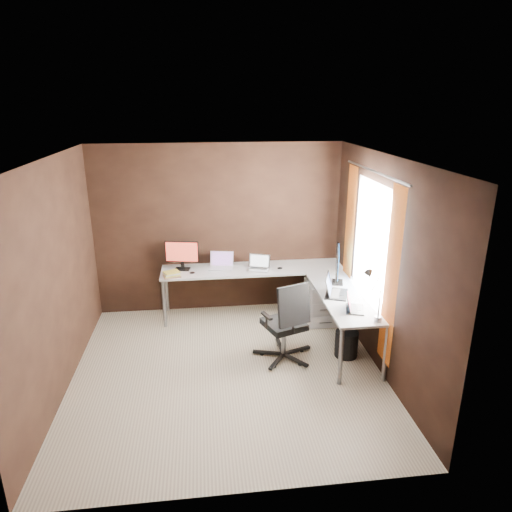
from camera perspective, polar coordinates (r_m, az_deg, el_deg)
The scene contains 15 objects.
room at distance 5.12m, azimuth -0.05°, elevation -1.40°, with size 3.60×3.60×2.50m.
desk at distance 6.30m, azimuth 3.43°, elevation -3.28°, with size 2.65×2.25×0.73m.
drawer_pedestal at distance 6.67m, azimuth 8.19°, elevation -5.68°, with size 0.42×0.50×0.60m, color silver.
monitor_left at distance 6.62m, azimuth -9.24°, elevation 0.30°, with size 0.48×0.17×0.42m.
monitor_right at distance 6.13m, azimuth 10.12°, elevation -0.94°, with size 0.21×0.57×0.48m.
laptop_white at distance 6.68m, azimuth -4.35°, elevation -1.06°, with size 0.38×0.30×0.23m.
laptop_silver at distance 6.60m, azimuth 0.34°, elevation -1.28°, with size 0.36×0.31×0.21m.
laptop_black_big at distance 5.84m, azimuth 9.69°, elevation -4.26°, with size 0.39×0.45×0.25m.
laptop_black_small at distance 5.47m, azimuth 11.98°, elevation -6.17°, with size 0.28×0.34×0.20m.
book_stack at distance 6.43m, azimuth -10.49°, elevation -2.26°, with size 0.27×0.24×0.07m.
mouse_left at distance 6.50m, azimuth -7.98°, elevation -2.08°, with size 0.08×0.05×0.03m, color black.
mouse_corner at distance 6.62m, azimuth 3.00°, elevation -1.53°, with size 0.08×0.05×0.03m, color black.
desk_lamp at distance 5.16m, azimuth 14.37°, elevation -4.00°, with size 0.19×0.22×0.59m.
office_chair at distance 5.69m, azimuth 3.69°, elevation -10.00°, with size 0.58×0.62×1.04m.
wastebasket at distance 5.92m, azimuth 11.23°, elevation -10.70°, with size 0.29×0.29×0.33m, color black.
Camera 1 is at (-0.23, -4.70, 3.05)m, focal length 32.00 mm.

